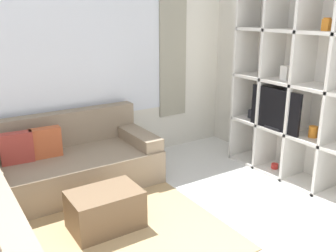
{
  "coord_description": "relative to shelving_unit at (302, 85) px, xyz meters",
  "views": [
    {
      "loc": [
        -1.56,
        -1.39,
        2.0
      ],
      "look_at": [
        0.44,
        1.71,
        0.85
      ],
      "focal_mm": 40.0,
      "sensor_mm": 36.0,
      "label": 1
    }
  ],
  "objects": [
    {
      "name": "area_rug",
      "position": [
        -2.89,
        0.25,
        -1.16
      ],
      "size": [
        2.93,
        2.19,
        0.01
      ],
      "primitive_type": "cube",
      "color": "tan",
      "rests_on": "ground_plane"
    },
    {
      "name": "ottoman",
      "position": [
        -2.42,
        0.21,
        -0.98
      ],
      "size": [
        0.66,
        0.45,
        0.38
      ],
      "color": "brown",
      "rests_on": "ground_plane"
    },
    {
      "name": "wall_back",
      "position": [
        -2.06,
        1.78,
        0.19
      ],
      "size": [
        5.69,
        0.11,
        2.7
      ],
      "color": "silver",
      "rests_on": "ground_plane"
    },
    {
      "name": "couch_main",
      "position": [
        -2.43,
        1.27,
        -0.88
      ],
      "size": [
        2.0,
        0.97,
        0.82
      ],
      "color": "gray",
      "rests_on": "ground_plane"
    },
    {
      "name": "shelving_unit",
      "position": [
        0.0,
        0.0,
        0.0
      ],
      "size": [
        0.43,
        1.86,
        2.36
      ],
      "color": "silver",
      "rests_on": "ground_plane"
    },
    {
      "name": "wall_right",
      "position": [
        0.22,
        0.2,
        0.18
      ],
      "size": [
        0.07,
        4.3,
        2.7
      ],
      "primitive_type": "cube",
      "color": "silver",
      "rests_on": "ground_plane"
    }
  ]
}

